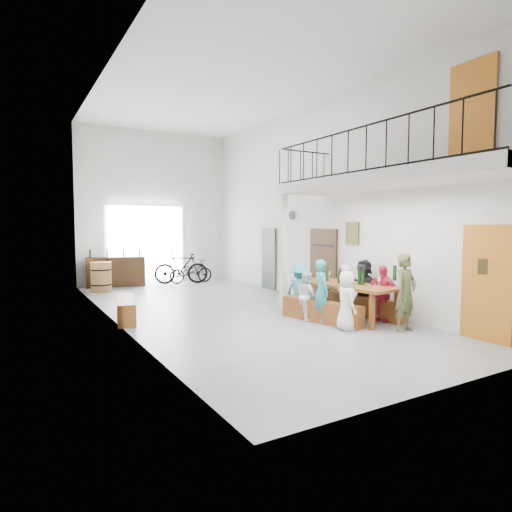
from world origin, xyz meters
TOP-DOWN VIEW (x-y plane):
  - floor at (0.00, 0.00)m, footprint 12.00×12.00m
  - room_walls at (0.00, 0.00)m, footprint 12.00×12.00m
  - gateway_portal at (-0.40, 5.94)m, footprint 2.80×0.08m
  - right_wall_decor at (2.70, -1.87)m, footprint 0.07×8.28m
  - balcony at (1.98, -3.13)m, footprint 1.52×5.62m
  - tasting_table at (1.80, -2.19)m, footprint 1.31×2.55m
  - bench_inner at (1.11, -2.20)m, footprint 0.73×2.02m
  - bench_wall at (2.36, -2.27)m, footprint 0.52×2.04m
  - tableware at (1.87, -2.24)m, footprint 0.55×1.60m
  - side_bench at (-2.50, 0.12)m, footprint 0.69×1.72m
  - oak_barrel at (-2.19, 4.65)m, footprint 0.64×0.64m
  - serving_counter at (-1.53, 5.65)m, footprint 1.98×0.81m
  - counter_bottles at (-1.53, 5.66)m, footprint 1.66×0.30m
  - guest_left_a at (1.08, -3.02)m, footprint 0.54×0.67m
  - guest_left_b at (1.07, -2.25)m, footprint 0.46×0.57m
  - guest_left_c at (0.99, -1.84)m, footprint 0.50×0.59m
  - guest_left_d at (1.13, -1.38)m, footprint 0.64×0.85m
  - guest_right_a at (2.30, -2.81)m, footprint 0.55×0.78m
  - guest_right_b at (2.36, -2.19)m, footprint 0.45×1.23m
  - guest_right_c at (2.43, -1.49)m, footprint 0.52×0.64m
  - host_standing at (2.03, -3.67)m, footprint 0.61×0.45m
  - potted_plant at (2.45, 0.23)m, footprint 0.55×0.52m
  - bicycle_near at (1.03, 5.17)m, footprint 1.62×0.57m
  - bicycle_far at (0.65, 5.16)m, footprint 1.98×1.10m

SIDE VIEW (x-z plane):
  - floor at x=0.00m, z-range 0.00..0.00m
  - bench_inner at x=1.11m, z-range 0.00..0.46m
  - bench_wall at x=2.36m, z-range 0.00..0.47m
  - side_bench at x=-2.50m, z-range 0.00..0.47m
  - potted_plant at x=2.45m, z-range 0.00..0.48m
  - bicycle_near at x=1.03m, z-range 0.00..0.85m
  - oak_barrel at x=-2.19m, z-range 0.00..0.94m
  - serving_counter at x=-1.53m, z-range 0.00..1.01m
  - guest_left_c at x=0.99m, z-range 0.00..1.08m
  - guest_right_c at x=2.43m, z-range 0.00..1.14m
  - bicycle_far at x=0.65m, z-range 0.00..1.14m
  - guest_left_d at x=1.13m, z-range 0.00..1.17m
  - guest_left_a at x=1.08m, z-range 0.00..1.18m
  - guest_right_a at x=2.30m, z-range 0.00..1.23m
  - guest_right_b at x=2.36m, z-range 0.00..1.31m
  - guest_left_b at x=1.07m, z-range 0.00..1.36m
  - tasting_table at x=1.80m, z-range 0.31..1.10m
  - host_standing at x=2.03m, z-range 0.00..1.53m
  - tableware at x=1.87m, z-range 0.76..1.11m
  - counter_bottles at x=-1.53m, z-range 1.01..1.29m
  - gateway_portal at x=-0.40m, z-range 0.00..2.80m
  - right_wall_decor at x=2.70m, z-range -0.80..4.28m
  - balcony at x=1.98m, z-range 0.97..4.96m
  - room_walls at x=0.00m, z-range -2.45..9.55m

